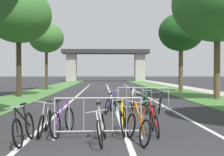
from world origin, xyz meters
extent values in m
cube|color=#477A38|center=(-6.08, 28.77, 0.03)|extent=(3.11, 70.33, 0.05)
cube|color=#477A38|center=(6.08, 28.77, 0.03)|extent=(3.11, 70.33, 0.05)
cube|color=#ADA89E|center=(8.65, 28.77, 0.04)|extent=(2.04, 70.33, 0.08)
cube|color=silver|center=(0.00, 20.34, 0.00)|extent=(0.14, 40.69, 0.01)
cube|color=silver|center=(2.49, 20.34, 0.00)|extent=(0.14, 40.69, 0.01)
cube|color=silver|center=(-2.49, 20.34, 0.00)|extent=(0.14, 40.69, 0.01)
cube|color=#2D2D30|center=(0.00, 58.13, 6.08)|extent=(17.74, 4.10, 0.81)
cube|color=#ADA89E|center=(-7.02, 58.13, 2.84)|extent=(1.99, 2.40, 5.67)
cube|color=#ADA89E|center=(7.02, 58.13, 2.84)|extent=(1.99, 2.40, 5.67)
cylinder|color=#3D2D1E|center=(-6.46, 17.11, 2.00)|extent=(0.35, 0.35, 4.00)
ellipsoid|color=#38702D|center=(-6.46, 17.11, 5.71)|extent=(4.57, 4.57, 3.88)
cylinder|color=#4C3823|center=(-6.15, 25.83, 1.93)|extent=(0.28, 0.28, 3.86)
ellipsoid|color=#38702D|center=(-6.15, 25.83, 5.15)|extent=(3.43, 3.43, 2.91)
cylinder|color=brown|center=(6.52, 14.53, 1.96)|extent=(0.39, 0.39, 3.91)
ellipsoid|color=#2D6628|center=(6.52, 14.53, 6.03)|extent=(5.63, 5.63, 4.79)
cylinder|color=brown|center=(6.18, 21.96, 1.89)|extent=(0.38, 0.38, 3.78)
ellipsoid|color=#194719|center=(6.18, 21.96, 5.23)|extent=(3.88, 3.88, 3.29)
cylinder|color=#ADADB2|center=(-1.84, 3.56, 0.53)|extent=(0.04, 0.04, 1.05)
cube|color=#ADADB2|center=(-1.84, 3.56, 0.01)|extent=(0.07, 0.44, 0.03)
cylinder|color=#ADADB2|center=(0.37, 3.63, 0.53)|extent=(0.04, 0.04, 1.05)
cube|color=#ADADB2|center=(0.37, 3.63, 0.01)|extent=(0.07, 0.44, 0.03)
cylinder|color=#ADADB2|center=(-0.73, 3.59, 1.03)|extent=(2.22, 0.11, 0.04)
cylinder|color=#ADADB2|center=(-0.73, 3.59, 0.18)|extent=(2.22, 0.11, 0.04)
cylinder|color=#ADADB2|center=(-1.47, 3.57, 0.61)|extent=(0.02, 0.02, 0.87)
cylinder|color=#ADADB2|center=(-1.10, 3.58, 0.61)|extent=(0.02, 0.02, 0.87)
cylinder|color=#ADADB2|center=(-0.73, 3.59, 0.61)|extent=(0.02, 0.02, 0.87)
cylinder|color=#ADADB2|center=(-0.37, 3.60, 0.61)|extent=(0.02, 0.02, 0.87)
cylinder|color=#ADADB2|center=(0.00, 3.61, 0.61)|extent=(0.02, 0.02, 0.87)
cylinder|color=#ADADB2|center=(0.06, 9.16, 0.53)|extent=(0.04, 0.04, 1.05)
cube|color=#ADADB2|center=(0.06, 9.16, 0.01)|extent=(0.08, 0.44, 0.03)
cylinder|color=#ADADB2|center=(2.28, 9.07, 0.53)|extent=(0.04, 0.04, 1.05)
cube|color=#ADADB2|center=(2.28, 9.07, 0.01)|extent=(0.08, 0.44, 0.03)
cylinder|color=#ADADB2|center=(1.17, 9.12, 1.03)|extent=(2.22, 0.13, 0.04)
cylinder|color=#ADADB2|center=(1.17, 9.12, 0.18)|extent=(2.22, 0.13, 0.04)
cylinder|color=#ADADB2|center=(0.43, 9.15, 0.61)|extent=(0.02, 0.02, 0.87)
cylinder|color=#ADADB2|center=(0.80, 9.13, 0.61)|extent=(0.02, 0.02, 0.87)
cylinder|color=#ADADB2|center=(1.17, 9.12, 0.61)|extent=(0.02, 0.02, 0.87)
cylinder|color=#ADADB2|center=(1.54, 9.10, 0.61)|extent=(0.02, 0.02, 0.87)
cylinder|color=#ADADB2|center=(1.91, 9.09, 0.61)|extent=(0.02, 0.02, 0.87)
torus|color=black|center=(-0.43, 8.01, 0.33)|extent=(0.30, 0.68, 0.67)
torus|color=black|center=(-0.20, 9.01, 0.33)|extent=(0.30, 0.68, 0.67)
cylinder|color=#662884|center=(-0.28, 8.48, 0.62)|extent=(0.35, 0.96, 0.61)
cylinder|color=#662884|center=(-0.33, 8.29, 0.56)|extent=(0.12, 0.14, 0.55)
cylinder|color=#662884|center=(-0.40, 8.17, 0.31)|extent=(0.10, 0.33, 0.08)
cylinder|color=#662884|center=(-0.16, 8.98, 0.62)|extent=(0.12, 0.11, 0.58)
cube|color=black|center=(-0.30, 8.25, 0.83)|extent=(0.16, 0.26, 0.06)
cylinder|color=#99999E|center=(-0.12, 8.95, 0.91)|extent=(0.53, 0.15, 0.11)
torus|color=black|center=(-0.61, 3.55, 0.32)|extent=(0.19, 0.65, 0.64)
torus|color=black|center=(-0.68, 2.52, 0.32)|extent=(0.19, 0.65, 0.64)
cylinder|color=silver|center=(-0.68, 3.06, 0.57)|extent=(0.20, 0.99, 0.53)
cylinder|color=silver|center=(-0.67, 3.26, 0.60)|extent=(0.16, 0.13, 0.66)
cylinder|color=silver|center=(-0.61, 3.38, 0.30)|extent=(0.04, 0.33, 0.07)
cylinder|color=silver|center=(-0.72, 2.55, 0.57)|extent=(0.13, 0.10, 0.51)
cube|color=black|center=(-0.73, 3.30, 0.92)|extent=(0.12, 0.25, 0.07)
cylinder|color=#99999E|center=(-0.76, 2.58, 0.82)|extent=(0.47, 0.06, 0.11)
torus|color=black|center=(-0.06, 9.10, 0.33)|extent=(0.09, 0.65, 0.65)
torus|color=black|center=(-0.06, 10.10, 0.33)|extent=(0.09, 0.65, 0.65)
cylinder|color=#197A7F|center=(-0.09, 9.58, 0.60)|extent=(0.09, 0.98, 0.58)
cylinder|color=#197A7F|center=(-0.09, 9.39, 0.59)|extent=(0.10, 0.12, 0.63)
cylinder|color=#197A7F|center=(-0.06, 9.26, 0.30)|extent=(0.03, 0.33, 0.08)
cylinder|color=#197A7F|center=(-0.09, 10.08, 0.60)|extent=(0.09, 0.09, 0.55)
cube|color=black|center=(-0.11, 9.35, 0.91)|extent=(0.10, 0.24, 0.06)
cylinder|color=#99999E|center=(-0.11, 10.05, 0.87)|extent=(0.53, 0.03, 0.07)
torus|color=black|center=(-2.47, 3.58, 0.34)|extent=(0.17, 0.68, 0.68)
torus|color=black|center=(-2.49, 2.57, 0.34)|extent=(0.17, 0.68, 0.68)
cylinder|color=black|center=(-2.53, 3.10, 0.62)|extent=(0.15, 0.98, 0.60)
cylinder|color=black|center=(-2.52, 3.29, 0.60)|extent=(0.15, 0.12, 0.63)
cylinder|color=black|center=(-2.47, 3.41, 0.31)|extent=(0.03, 0.33, 0.08)
cylinder|color=black|center=(-2.54, 2.59, 0.62)|extent=(0.13, 0.10, 0.57)
cube|color=black|center=(-2.57, 3.33, 0.91)|extent=(0.11, 0.24, 0.07)
cylinder|color=#99999E|center=(-2.58, 2.62, 0.91)|extent=(0.43, 0.04, 0.10)
torus|color=black|center=(1.20, 8.06, 0.32)|extent=(0.12, 0.64, 0.64)
torus|color=black|center=(1.19, 9.02, 0.32)|extent=(0.12, 0.64, 0.64)
cylinder|color=#1E7238|center=(1.23, 8.51, 0.62)|extent=(0.10, 0.94, 0.64)
cylinder|color=#1E7238|center=(1.23, 8.33, 0.59)|extent=(0.12, 0.12, 0.65)
cylinder|color=#1E7238|center=(1.20, 8.21, 0.29)|extent=(0.03, 0.31, 0.08)
cylinder|color=#1E7238|center=(1.23, 8.99, 0.62)|extent=(0.11, 0.09, 0.61)
cube|color=black|center=(1.26, 8.30, 0.91)|extent=(0.11, 0.24, 0.06)
cylinder|color=#99999E|center=(1.26, 8.97, 0.92)|extent=(0.43, 0.03, 0.07)
torus|color=black|center=(-0.11, 3.64, 0.35)|extent=(0.25, 0.71, 0.70)
torus|color=black|center=(0.04, 4.71, 0.35)|extent=(0.25, 0.71, 0.70)
cylinder|color=gold|center=(-0.08, 4.16, 0.62)|extent=(0.09, 1.06, 0.58)
cylinder|color=gold|center=(-0.11, 3.95, 0.60)|extent=(0.16, 0.11, 0.62)
cylinder|color=gold|center=(-0.08, 3.81, 0.32)|extent=(0.08, 0.35, 0.08)
cylinder|color=gold|center=(-0.01, 4.69, 0.62)|extent=(0.13, 0.08, 0.55)
cube|color=black|center=(-0.16, 3.92, 0.91)|extent=(0.14, 0.25, 0.07)
cylinder|color=#99999E|center=(-0.06, 4.68, 0.90)|extent=(0.55, 0.10, 0.12)
torus|color=black|center=(1.71, 8.06, 0.34)|extent=(0.25, 0.70, 0.69)
torus|color=black|center=(1.90, 9.12, 0.34)|extent=(0.25, 0.70, 0.69)
cylinder|color=#1E389E|center=(1.84, 8.56, 0.65)|extent=(0.30, 1.03, 0.64)
cylinder|color=#1E389E|center=(1.80, 8.35, 0.58)|extent=(0.11, 0.14, 0.59)
cylinder|color=#1E389E|center=(1.74, 8.23, 0.32)|extent=(0.08, 0.35, 0.08)
cylinder|color=#1E389E|center=(1.94, 9.09, 0.65)|extent=(0.11, 0.11, 0.61)
cube|color=black|center=(1.83, 8.31, 0.87)|extent=(0.15, 0.25, 0.06)
cylinder|color=#99999E|center=(1.97, 9.06, 0.95)|extent=(0.52, 0.12, 0.09)
torus|color=black|center=(0.77, 3.51, 0.30)|extent=(0.12, 0.61, 0.61)
torus|color=black|center=(0.79, 4.53, 0.30)|extent=(0.12, 0.61, 0.61)
cylinder|color=red|center=(0.75, 4.00, 0.59)|extent=(0.08, 0.99, 0.61)
cylinder|color=red|center=(0.75, 3.80, 0.53)|extent=(0.11, 0.12, 0.54)
cylinder|color=red|center=(0.77, 3.68, 0.28)|extent=(0.04, 0.33, 0.07)
cylinder|color=red|center=(0.76, 4.50, 0.59)|extent=(0.11, 0.09, 0.58)
cube|color=black|center=(0.72, 3.77, 0.80)|extent=(0.11, 0.24, 0.06)
cylinder|color=#99999E|center=(0.73, 4.48, 0.88)|extent=(0.51, 0.04, 0.08)
torus|color=black|center=(-2.20, 4.62, 0.31)|extent=(0.14, 0.61, 0.61)
torus|color=black|center=(-2.20, 3.57, 0.31)|extent=(0.14, 0.61, 0.61)
cylinder|color=#B7B7BC|center=(-2.15, 4.12, 0.61)|extent=(0.14, 1.02, 0.64)
cylinder|color=#B7B7BC|center=(-2.16, 4.32, 0.56)|extent=(0.14, 0.12, 0.61)
cylinder|color=#B7B7BC|center=(-2.20, 4.46, 0.28)|extent=(0.03, 0.34, 0.07)
cylinder|color=#B7B7BC|center=(-2.15, 3.60, 0.61)|extent=(0.13, 0.09, 0.61)
cube|color=black|center=(-2.12, 4.36, 0.86)|extent=(0.11, 0.24, 0.06)
cylinder|color=#99999E|center=(-2.10, 3.62, 0.92)|extent=(0.54, 0.03, 0.11)
torus|color=black|center=(0.33, 2.58, 0.32)|extent=(0.28, 0.65, 0.64)
torus|color=black|center=(0.10, 3.60, 0.32)|extent=(0.28, 0.65, 0.64)
cylinder|color=orange|center=(0.27, 3.08, 0.62)|extent=(0.15, 1.01, 0.64)
cylinder|color=orange|center=(0.31, 2.88, 0.60)|extent=(0.17, 0.09, 0.65)
cylinder|color=orange|center=(0.29, 2.75, 0.29)|extent=(0.11, 0.33, 0.07)
cylinder|color=orange|center=(0.16, 3.58, 0.62)|extent=(0.15, 0.06, 0.61)
cube|color=black|center=(0.37, 2.86, 0.92)|extent=(0.16, 0.26, 0.07)
cylinder|color=#99999E|center=(0.22, 3.57, 0.93)|extent=(0.42, 0.12, 0.10)
torus|color=black|center=(-1.82, 3.55, 0.34)|extent=(0.27, 0.69, 0.69)
torus|color=black|center=(-1.58, 4.60, 0.34)|extent=(0.27, 0.69, 0.69)
cylinder|color=#662884|center=(-1.74, 4.06, 0.64)|extent=(0.22, 1.04, 0.63)
cylinder|color=#662884|center=(-1.78, 3.86, 0.62)|extent=(0.13, 0.11, 0.66)
cylinder|color=#662884|center=(-1.78, 3.72, 0.32)|extent=(0.11, 0.34, 0.08)
cylinder|color=#662884|center=(-1.61, 4.58, 0.64)|extent=(0.11, 0.08, 0.60)
cube|color=black|center=(-1.82, 3.83, 0.94)|extent=(0.16, 0.26, 0.06)
cylinder|color=#99999E|center=(-1.65, 4.56, 0.94)|extent=(0.52, 0.15, 0.08)
torus|color=black|center=(0.68, 9.06, 0.34)|extent=(0.26, 0.70, 0.69)
torus|color=black|center=(0.89, 10.08, 0.34)|extent=(0.26, 0.70, 0.69)
cylinder|color=silver|center=(0.75, 9.55, 0.64)|extent=(0.18, 1.00, 0.64)
cylinder|color=silver|center=(0.71, 9.36, 0.63)|extent=(0.14, 0.11, 0.69)
cylinder|color=silver|center=(0.72, 9.23, 0.32)|extent=(0.10, 0.33, 0.08)
cylinder|color=silver|center=(0.85, 10.06, 0.64)|extent=(0.12, 0.08, 0.61)
cube|color=black|center=(0.67, 9.33, 0.98)|extent=(0.15, 0.26, 0.06)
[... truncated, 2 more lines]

